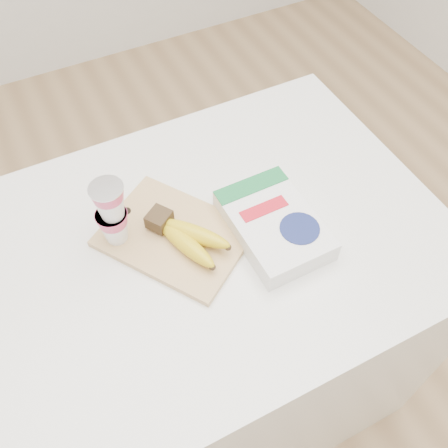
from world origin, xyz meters
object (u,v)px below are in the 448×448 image
table (194,333)px  cutting_board (175,236)px  cereal_box (274,225)px  yogurt_stack (111,212)px  bananas (186,236)px

table → cutting_board: 0.44m
cereal_box → cutting_board: bearing=156.4°
table → cereal_box: bearing=-15.9°
cutting_board → cereal_box: cereal_box is taller
yogurt_stack → bananas: bearing=-31.8°
yogurt_stack → cereal_box: yogurt_stack is taller
bananas → cereal_box: bearing=-15.6°
cereal_box → table: bearing=163.4°
cutting_board → bananas: size_ratio=1.50×
cutting_board → cereal_box: (0.19, -0.08, 0.02)m
bananas → cutting_board: bearing=114.3°
bananas → yogurt_stack: bearing=148.2°
yogurt_stack → cereal_box: 0.34m
cereal_box → yogurt_stack: bearing=156.6°
yogurt_stack → cereal_box: bearing=-22.7°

